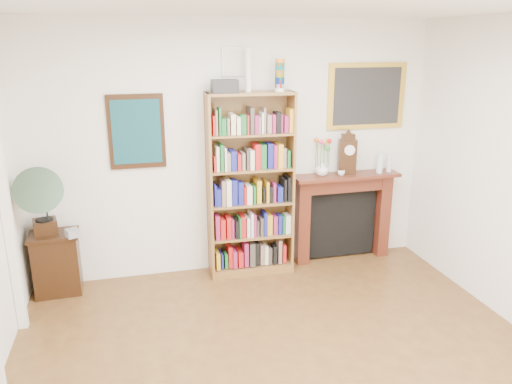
{
  "coord_description": "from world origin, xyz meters",
  "views": [
    {
      "loc": [
        -1.1,
        -2.83,
        2.56
      ],
      "look_at": [
        0.02,
        1.6,
        1.17
      ],
      "focal_mm": 35.0,
      "sensor_mm": 36.0,
      "label": 1
    }
  ],
  "objects_px": {
    "side_cabinet": "(57,263)",
    "bottle_right": "(389,163)",
    "fireplace": "(342,209)",
    "gramophone": "(39,197)",
    "bookshelf": "(251,175)",
    "teacup": "(341,173)",
    "flower_vase": "(322,168)",
    "mantel_clock": "(347,155)",
    "cd_stack": "(73,233)",
    "bottle_left": "(380,163)"
  },
  "relations": [
    {
      "from": "bookshelf",
      "to": "mantel_clock",
      "type": "xyz_separation_m",
      "value": [
        1.16,
        0.06,
        0.15
      ]
    },
    {
      "from": "mantel_clock",
      "to": "flower_vase",
      "type": "distance_m",
      "value": 0.34
    },
    {
      "from": "flower_vase",
      "to": "bottle_right",
      "type": "relative_size",
      "value": 0.83
    },
    {
      "from": "gramophone",
      "to": "mantel_clock",
      "type": "relative_size",
      "value": 1.59
    },
    {
      "from": "fireplace",
      "to": "bottle_right",
      "type": "bearing_deg",
      "value": -6.96
    },
    {
      "from": "gramophone",
      "to": "mantel_clock",
      "type": "height_order",
      "value": "mantel_clock"
    },
    {
      "from": "fireplace",
      "to": "gramophone",
      "type": "relative_size",
      "value": 1.7
    },
    {
      "from": "gramophone",
      "to": "flower_vase",
      "type": "xyz_separation_m",
      "value": [
        3.02,
        0.17,
        0.06
      ]
    },
    {
      "from": "bookshelf",
      "to": "gramophone",
      "type": "distance_m",
      "value": 2.17
    },
    {
      "from": "cd_stack",
      "to": "flower_vase",
      "type": "relative_size",
      "value": 0.73
    },
    {
      "from": "gramophone",
      "to": "bottle_left",
      "type": "relative_size",
      "value": 3.12
    },
    {
      "from": "mantel_clock",
      "to": "teacup",
      "type": "relative_size",
      "value": 5.58
    },
    {
      "from": "gramophone",
      "to": "flower_vase",
      "type": "bearing_deg",
      "value": -8.73
    },
    {
      "from": "side_cabinet",
      "to": "bookshelf",
      "type": "bearing_deg",
      "value": -1.69
    },
    {
      "from": "bookshelf",
      "to": "teacup",
      "type": "distance_m",
      "value": 1.07
    },
    {
      "from": "fireplace",
      "to": "gramophone",
      "type": "height_order",
      "value": "gramophone"
    },
    {
      "from": "flower_vase",
      "to": "teacup",
      "type": "height_order",
      "value": "flower_vase"
    },
    {
      "from": "cd_stack",
      "to": "bottle_right",
      "type": "xyz_separation_m",
      "value": [
        3.58,
        0.19,
        0.46
      ]
    },
    {
      "from": "mantel_clock",
      "to": "flower_vase",
      "type": "relative_size",
      "value": 2.84
    },
    {
      "from": "bookshelf",
      "to": "fireplace",
      "type": "xyz_separation_m",
      "value": [
        1.15,
        0.09,
        -0.52
      ]
    },
    {
      "from": "bookshelf",
      "to": "side_cabinet",
      "type": "relative_size",
      "value": 3.53
    },
    {
      "from": "gramophone",
      "to": "cd_stack",
      "type": "xyz_separation_m",
      "value": [
        0.28,
        -0.05,
        -0.38
      ]
    },
    {
      "from": "bookshelf",
      "to": "gramophone",
      "type": "xyz_separation_m",
      "value": [
        -2.16,
        -0.1,
        -0.06
      ]
    },
    {
      "from": "gramophone",
      "to": "cd_stack",
      "type": "height_order",
      "value": "gramophone"
    },
    {
      "from": "cd_stack",
      "to": "bookshelf",
      "type": "bearing_deg",
      "value": 4.65
    },
    {
      "from": "side_cabinet",
      "to": "bottle_right",
      "type": "distance_m",
      "value": 3.88
    },
    {
      "from": "bookshelf",
      "to": "teacup",
      "type": "relative_size",
      "value": 28.01
    },
    {
      "from": "fireplace",
      "to": "mantel_clock",
      "type": "relative_size",
      "value": 2.71
    },
    {
      "from": "mantel_clock",
      "to": "bottle_right",
      "type": "bearing_deg",
      "value": 12.3
    },
    {
      "from": "gramophone",
      "to": "flower_vase",
      "type": "height_order",
      "value": "gramophone"
    },
    {
      "from": "bookshelf",
      "to": "cd_stack",
      "type": "height_order",
      "value": "bookshelf"
    },
    {
      "from": "bookshelf",
      "to": "side_cabinet",
      "type": "height_order",
      "value": "bookshelf"
    },
    {
      "from": "fireplace",
      "to": "gramophone",
      "type": "xyz_separation_m",
      "value": [
        -3.32,
        -0.2,
        0.46
      ]
    },
    {
      "from": "fireplace",
      "to": "cd_stack",
      "type": "distance_m",
      "value": 3.05
    },
    {
      "from": "gramophone",
      "to": "teacup",
      "type": "height_order",
      "value": "gramophone"
    },
    {
      "from": "cd_stack",
      "to": "bottle_left",
      "type": "relative_size",
      "value": 0.5
    },
    {
      "from": "bottle_right",
      "to": "flower_vase",
      "type": "bearing_deg",
      "value": 177.94
    },
    {
      "from": "fireplace",
      "to": "flower_vase",
      "type": "xyz_separation_m",
      "value": [
        -0.3,
        -0.03,
        0.53
      ]
    },
    {
      "from": "bottle_right",
      "to": "bookshelf",
      "type": "bearing_deg",
      "value": -178.81
    },
    {
      "from": "bottle_right",
      "to": "mantel_clock",
      "type": "bearing_deg",
      "value": 177.86
    },
    {
      "from": "teacup",
      "to": "gramophone",
      "type": "bearing_deg",
      "value": -178.14
    },
    {
      "from": "cd_stack",
      "to": "bottle_left",
      "type": "bearing_deg",
      "value": 2.68
    },
    {
      "from": "bottle_left",
      "to": "bottle_right",
      "type": "relative_size",
      "value": 1.2
    },
    {
      "from": "bottle_right",
      "to": "teacup",
      "type": "bearing_deg",
      "value": -177.04
    },
    {
      "from": "gramophone",
      "to": "teacup",
      "type": "distance_m",
      "value": 3.24
    },
    {
      "from": "side_cabinet",
      "to": "fireplace",
      "type": "height_order",
      "value": "fireplace"
    },
    {
      "from": "flower_vase",
      "to": "bottle_right",
      "type": "height_order",
      "value": "bottle_right"
    },
    {
      "from": "mantel_clock",
      "to": "side_cabinet",
      "type": "bearing_deg",
      "value": -164.44
    },
    {
      "from": "cd_stack",
      "to": "flower_vase",
      "type": "xyz_separation_m",
      "value": [
        2.74,
        0.22,
        0.45
      ]
    },
    {
      "from": "side_cabinet",
      "to": "fireplace",
      "type": "xyz_separation_m",
      "value": [
        3.24,
        0.1,
        0.29
      ]
    }
  ]
}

